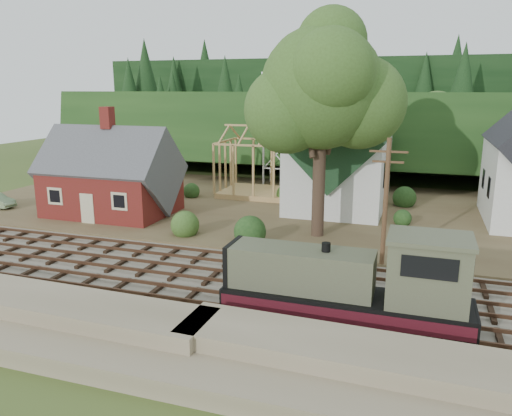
% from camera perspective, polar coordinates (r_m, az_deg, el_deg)
% --- Properties ---
extents(ground, '(140.00, 140.00, 0.00)m').
position_cam_1_polar(ground, '(28.35, -1.15, -8.85)').
color(ground, '#384C1E').
rests_on(ground, ground).
extents(embankment, '(64.00, 5.00, 1.60)m').
position_cam_1_polar(embankment, '(21.37, -9.14, -17.03)').
color(embankment, '#7F7259').
rests_on(embankment, ground).
extents(railroad_bed, '(64.00, 11.00, 0.16)m').
position_cam_1_polar(railroad_bed, '(28.32, -1.15, -8.70)').
color(railroad_bed, '#726B5B').
rests_on(railroad_bed, ground).
extents(village_flat, '(64.00, 26.00, 0.30)m').
position_cam_1_polar(village_flat, '(44.87, 6.55, -0.25)').
color(village_flat, brown).
rests_on(village_flat, ground).
extents(hillside, '(70.00, 28.96, 12.74)m').
position_cam_1_polar(hillside, '(68.12, 10.77, 4.22)').
color(hillside, '#1E3F19').
rests_on(hillside, ground).
extents(ridge, '(80.00, 20.00, 12.00)m').
position_cam_1_polar(ridge, '(83.85, 12.28, 5.88)').
color(ridge, black).
rests_on(ridge, ground).
extents(depot, '(10.80, 7.41, 9.00)m').
position_cam_1_polar(depot, '(44.11, -16.18, 3.13)').
color(depot, maroon).
rests_on(depot, village_flat).
extents(church, '(8.40, 15.17, 13.00)m').
position_cam_1_polar(church, '(45.23, 9.66, 6.24)').
color(church, silver).
rests_on(church, village_flat).
extents(timber_frame, '(8.20, 6.20, 6.99)m').
position_cam_1_polar(timber_frame, '(49.55, 0.80, 4.83)').
color(timber_frame, tan).
rests_on(timber_frame, village_flat).
extents(lattice_tower, '(3.20, 3.20, 12.12)m').
position_cam_1_polar(lattice_tower, '(54.73, 2.77, 12.76)').
color(lattice_tower, silver).
rests_on(lattice_tower, village_flat).
extents(big_tree, '(10.90, 8.40, 14.70)m').
position_cam_1_polar(big_tree, '(35.39, 7.77, 12.50)').
color(big_tree, '#38281E').
rests_on(big_tree, village_flat).
extents(telegraph_pole_near, '(2.20, 0.28, 8.00)m').
position_cam_1_polar(telegraph_pole_near, '(30.65, 14.59, 0.76)').
color(telegraph_pole_near, '#4C331E').
rests_on(telegraph_pole_near, ground).
extents(locomotive, '(11.20, 2.80, 4.50)m').
position_cam_1_polar(locomotive, '(23.53, 11.18, -8.66)').
color(locomotive, black).
rests_on(locomotive, railroad_bed).
extents(car_blue, '(1.95, 3.32, 1.06)m').
position_cam_1_polar(car_blue, '(43.13, -12.62, -0.13)').
color(car_blue, '#6094CE').
rests_on(car_blue, village_flat).
extents(patio_set, '(2.41, 2.41, 2.68)m').
position_cam_1_polar(patio_set, '(44.56, -19.72, 2.14)').
color(patio_set, silver).
rests_on(patio_set, village_flat).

